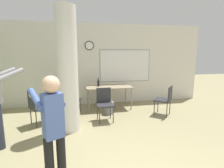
# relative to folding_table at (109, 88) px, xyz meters

# --- Properties ---
(wall_back) EXTENTS (8.00, 0.15, 2.80)m
(wall_back) POSITION_rel_folding_table_xyz_m (-0.40, 0.64, 0.72)
(wall_back) COLOR silver
(wall_back) RESTS_ON ground_plane
(support_pillar) EXTENTS (0.46, 0.46, 2.80)m
(support_pillar) POSITION_rel_folding_table_xyz_m (-1.21, -1.50, 0.72)
(support_pillar) COLOR white
(support_pillar) RESTS_ON ground_plane
(folding_table) EXTENTS (1.47, 0.78, 0.73)m
(folding_table) POSITION_rel_folding_table_xyz_m (0.00, 0.00, 0.00)
(folding_table) COLOR tan
(folding_table) RESTS_ON ground_plane
(bottle_on_table) EXTENTS (0.07, 0.07, 0.27)m
(bottle_on_table) POSITION_rel_folding_table_xyz_m (-0.34, 0.05, 0.15)
(bottle_on_table) COLOR black
(bottle_on_table) RESTS_ON folding_table
(waste_bin) EXTENTS (0.29, 0.29, 0.37)m
(waste_bin) POSITION_rel_folding_table_xyz_m (-0.10, -0.57, -0.50)
(waste_bin) COLOR gray
(waste_bin) RESTS_ON ground_plane
(chair_table_left) EXTENTS (0.55, 0.55, 0.87)m
(chair_table_left) POSITION_rel_folding_table_xyz_m (-1.19, -0.56, -0.17)
(chair_table_left) COLOR #2D2D33
(chair_table_left) RESTS_ON ground_plane
(chair_mid_room) EXTENTS (0.62, 0.62, 0.87)m
(chair_mid_room) POSITION_rel_folding_table_xyz_m (1.47, -1.02, -0.17)
(chair_mid_room) COLOR #2D2D33
(chair_mid_room) RESTS_ON ground_plane
(chair_table_front) EXTENTS (0.45, 0.45, 0.87)m
(chair_table_front) POSITION_rel_folding_table_xyz_m (-0.31, -1.06, -0.17)
(chair_table_front) COLOR #2D2D33
(chair_table_front) RESTS_ON ground_plane
(chair_near_pillar) EXTENTS (0.61, 0.61, 0.87)m
(chair_near_pillar) POSITION_rel_folding_table_xyz_m (-2.01, -1.04, -0.17)
(chair_near_pillar) COLOR #2D2D33
(chair_near_pillar) RESTS_ON ground_plane
(person_playing_front) EXTENTS (0.51, 0.62, 1.54)m
(person_playing_front) POSITION_rel_folding_table_xyz_m (-1.32, -3.40, 0.23)
(person_playing_front) COLOR black
(person_playing_front) RESTS_ON ground_plane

